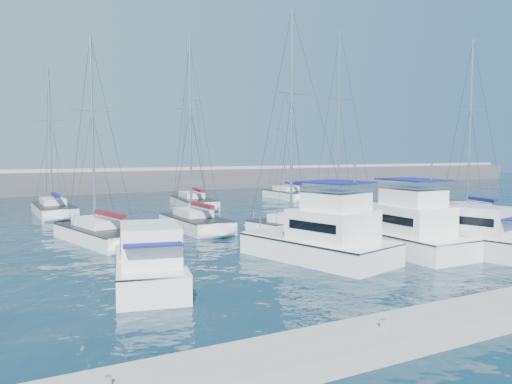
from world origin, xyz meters
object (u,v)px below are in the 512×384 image
motor_yacht_port_outer (150,265)px  sailboat_mid_b (195,223)px  sailboat_back_c (288,194)px  motor_yacht_stbd_inner (400,232)px  sailboat_mid_d (342,209)px  motor_yacht_port_inner (323,239)px  sailboat_mid_a (100,235)px  sailboat_back_b (193,202)px  sailboat_mid_e (472,215)px  sailboat_back_a (54,209)px  sailboat_mid_c (299,230)px  motor_yacht_stbd_outer (470,238)px

motor_yacht_port_outer → sailboat_mid_b: bearing=74.6°
sailboat_mid_b → sailboat_back_c: bearing=40.9°
motor_yacht_stbd_inner → sailboat_mid_d: (7.32, 14.89, -0.58)m
sailboat_mid_b → sailboat_mid_d: (14.98, 1.56, 0.03)m
motor_yacht_port_inner → sailboat_mid_d: size_ratio=0.53×
motor_yacht_port_inner → sailboat_mid_b: (-2.20, 13.26, -0.61)m
sailboat_mid_a → sailboat_back_b: 20.91m
sailboat_mid_b → sailboat_back_c: 26.30m
sailboat_mid_e → sailboat_back_a: bearing=159.9°
sailboat_back_b → sailboat_mid_c: bearing=-85.0°
sailboat_mid_c → sailboat_mid_d: 13.20m
motor_yacht_stbd_outer → sailboat_back_a: (-18.83, 30.24, -0.43)m
motor_yacht_stbd_outer → sailboat_back_c: sailboat_back_c is taller
sailboat_mid_d → sailboat_back_c: sailboat_mid_d is taller
motor_yacht_port_inner → sailboat_back_a: 29.52m
sailboat_mid_e → sailboat_back_a: size_ratio=1.11×
motor_yacht_stbd_outer → sailboat_back_a: sailboat_back_a is taller
sailboat_mid_c → sailboat_back_b: sailboat_back_b is taller
sailboat_back_c → motor_yacht_port_inner: bearing=-119.6°
sailboat_back_c → sailboat_mid_e: bearing=-84.6°
sailboat_mid_a → motor_yacht_stbd_inner: bearing=-50.2°
sailboat_mid_e → sailboat_mid_a: bearing=-174.5°
motor_yacht_stbd_inner → motor_yacht_stbd_outer: (2.75, -2.64, -0.19)m
sailboat_mid_e → sailboat_mid_c: bearing=-165.4°
sailboat_mid_b → sailboat_mid_d: bearing=3.7°
sailboat_mid_a → sailboat_mid_d: 22.61m
sailboat_mid_a → sailboat_mid_d: size_ratio=0.79×
motor_yacht_port_outer → sailboat_back_b: (12.86, 28.60, -0.39)m
motor_yacht_port_inner → sailboat_mid_e: (19.82, 6.42, -0.59)m
motor_yacht_stbd_outer → sailboat_mid_e: bearing=23.7°
motor_yacht_port_inner → sailboat_mid_b: bearing=84.6°
sailboat_mid_a → sailboat_back_c: 33.28m
motor_yacht_stbd_outer → sailboat_back_b: bearing=85.0°
motor_yacht_stbd_inner → sailboat_mid_b: (-7.66, 13.33, -0.61)m
sailboat_mid_c → sailboat_mid_d: size_ratio=0.91×
sailboat_mid_c → sailboat_mid_b: bearing=111.2°
motor_yacht_stbd_inner → sailboat_mid_a: (-14.98, 11.20, -0.63)m
motor_yacht_port_outer → sailboat_back_c: 41.74m
sailboat_back_a → motor_yacht_port_inner: bearing=-70.5°
motor_yacht_stbd_outer → motor_yacht_port_outer: bearing=159.6°
sailboat_back_a → sailboat_mid_d: bearing=-30.1°
sailboat_mid_d → sailboat_mid_e: 10.96m
sailboat_back_c → sailboat_mid_c: bearing=-121.2°
motor_yacht_port_inner → sailboat_back_b: size_ratio=0.50×
motor_yacht_port_inner → sailboat_mid_c: 6.95m
sailboat_mid_d → sailboat_mid_e: (7.04, -8.40, -0.01)m
sailboat_mid_e → sailboat_back_c: size_ratio=1.12×
motor_yacht_port_inner → motor_yacht_stbd_inner: same height
motor_yacht_port_outer → sailboat_mid_a: size_ratio=0.55×
motor_yacht_port_outer → motor_yacht_stbd_inner: 15.19m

